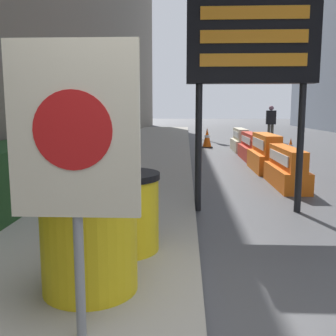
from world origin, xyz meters
name	(u,v)px	position (x,y,z in m)	size (l,w,h in m)	color
hedge_strip	(2,177)	(-2.69, 2.98, 0.59)	(0.90, 6.64, 0.87)	#1E421E
barrel_drum_foreground	(90,241)	(-0.87, 0.55, 0.54)	(0.75, 0.75, 0.77)	yellow
barrel_drum_middle	(122,211)	(-0.76, 1.43, 0.54)	(0.75, 0.75, 0.77)	yellow
warning_sign	(74,144)	(-0.77, -0.11, 1.33)	(0.75, 0.08, 1.76)	gray
message_board	(252,39)	(0.79, 3.52, 2.50)	(1.98, 0.36, 3.25)	black
jersey_barrier_orange_far	(286,169)	(1.85, 5.49, 0.34)	(0.52, 1.87, 0.78)	orange
jersey_barrier_orange_near	(266,155)	(1.85, 7.52, 0.40)	(0.64, 1.80, 0.91)	orange
jersey_barrier_red_striped	(251,148)	(1.85, 9.74, 0.35)	(0.54, 2.11, 0.80)	red
jersey_barrier_cream	(240,141)	(1.85, 12.19, 0.36)	(0.54, 1.77, 0.82)	beige
traffic_cone_near	(207,138)	(0.71, 13.37, 0.38)	(0.44, 0.44, 0.78)	black
traffic_cone_mid	(291,148)	(3.23, 10.44, 0.30)	(0.34, 0.34, 0.61)	black
traffic_light_near_curb	(201,80)	(0.61, 17.58, 2.92)	(0.28, 0.45, 4.03)	#2D2D30
pedestrian_worker	(271,121)	(3.83, 16.37, 0.99)	(0.46, 0.30, 1.68)	#514C42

